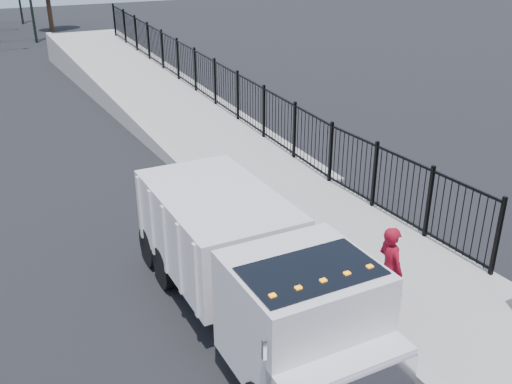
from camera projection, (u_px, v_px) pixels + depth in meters
ground at (303, 278)px, 12.50m from camera, size 120.00×120.00×0.00m
sidewalk at (435, 297)px, 11.72m from camera, size 3.55×12.00×0.12m
curb at (361, 324)px, 10.86m from camera, size 0.30×12.00×0.16m
ramp at (151, 100)px, 26.23m from camera, size 3.95×24.06×3.19m
iron_fence at (215, 97)px, 23.29m from camera, size 0.10×28.00×1.80m
truck at (251, 267)px, 10.39m from camera, size 2.47×7.01×2.38m
worker at (390, 269)px, 10.92m from camera, size 0.47×0.68×1.79m
debris at (347, 261)px, 12.81m from camera, size 0.42×0.42×0.11m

